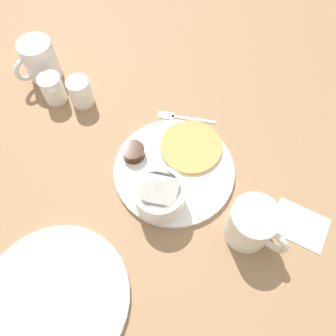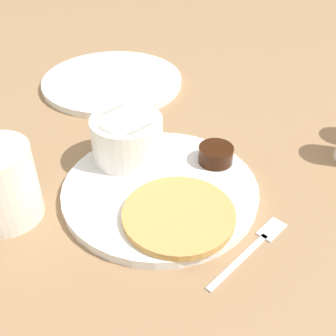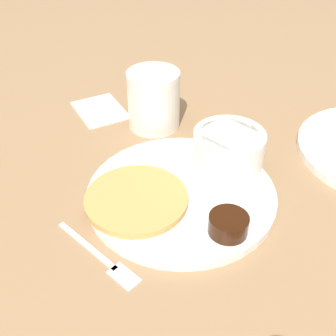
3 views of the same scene
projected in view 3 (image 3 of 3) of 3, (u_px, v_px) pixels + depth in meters
ground_plane at (181, 197)px, 0.56m from camera, size 4.00×4.00×0.00m
plate at (181, 194)px, 0.56m from camera, size 0.25×0.25×0.01m
pancake_stack at (135, 197)px, 0.54m from camera, size 0.13×0.13×0.01m
bowl at (228, 150)px, 0.57m from camera, size 0.10×0.10×0.06m
syrup_cup at (228, 224)px, 0.49m from camera, size 0.05×0.05×0.02m
butter_ramekin at (241, 162)px, 0.58m from camera, size 0.04×0.04×0.04m
coffee_mug at (153, 99)px, 0.68m from camera, size 0.12×0.08×0.10m
fork at (105, 260)px, 0.48m from camera, size 0.13×0.07×0.00m
napkin at (100, 110)px, 0.75m from camera, size 0.11×0.09×0.00m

